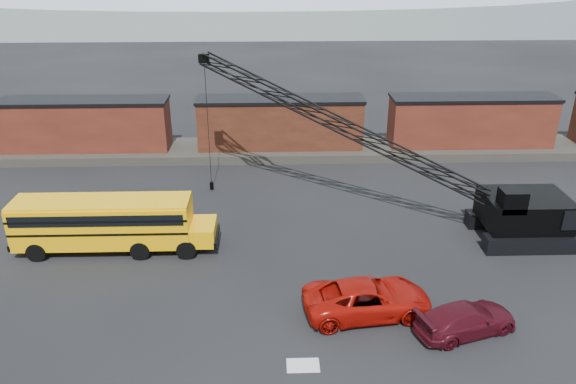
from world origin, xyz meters
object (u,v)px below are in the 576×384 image
crawler_crane (346,128)px  maroon_suv (466,319)px  red_pickup (367,298)px  school_bus (109,222)px

crawler_crane → maroon_suv: bearing=-71.7°
maroon_suv → red_pickup: bearing=51.7°
red_pickup → maroon_suv: red_pickup is taller
red_pickup → school_bus: bearing=57.3°
school_bus → maroon_suv: (18.20, -8.14, -1.08)m
maroon_suv → crawler_crane: 14.31m
school_bus → maroon_suv: size_ratio=2.38×
red_pickup → crawler_crane: size_ratio=0.27×
school_bus → maroon_suv: 19.97m
red_pickup → crawler_crane: bearing=-8.1°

